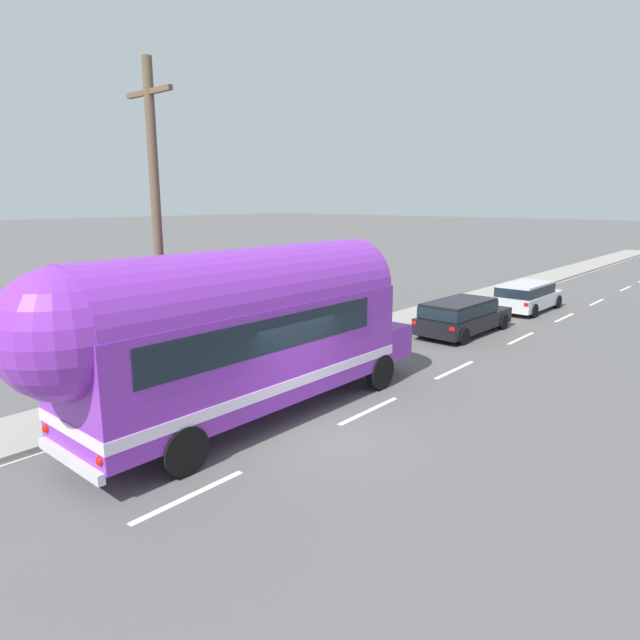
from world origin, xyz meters
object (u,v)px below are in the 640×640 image
Objects in this scene: painted_bus at (234,329)px; car_second at (527,295)px; car_lead at (461,314)px; utility_pole at (157,231)px.

painted_bus reaches higher than car_second.
painted_bus is 17.97m from car_second.
car_lead and car_second have the same top height.
car_second is at bearing 88.20° from car_lead.
utility_pole is 0.77× the size of painted_bus.
car_second is (0.20, 6.25, 0.00)m from car_lead.
car_lead is at bearing 90.84° from painted_bus.
painted_bus reaches higher than car_lead.
car_second is (2.68, 18.05, -3.63)m from utility_pole.
car_lead is at bearing -91.80° from car_second.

